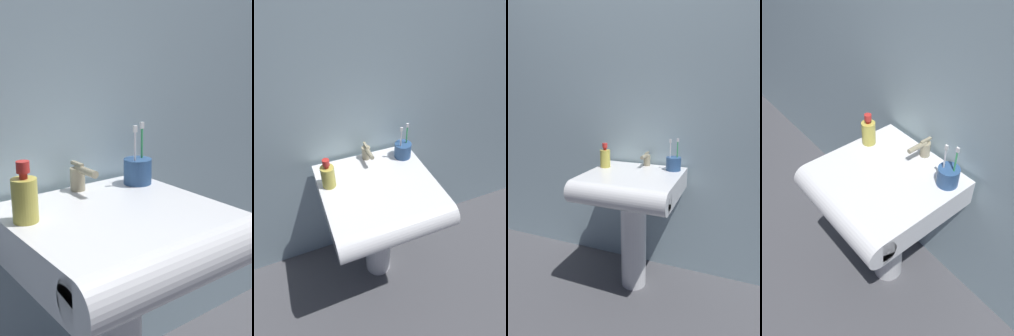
% 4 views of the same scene
% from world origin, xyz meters
% --- Properties ---
extents(ground_plane, '(6.00, 6.00, 0.00)m').
position_xyz_m(ground_plane, '(0.00, 0.00, 0.00)').
color(ground_plane, '#4C4C51').
rests_on(ground_plane, ground).
extents(wall_back, '(5.00, 0.05, 2.40)m').
position_xyz_m(wall_back, '(0.00, 0.28, 1.20)').
color(wall_back, '#9EB7C1').
rests_on(wall_back, ground).
extents(sink_pedestal, '(0.16, 0.16, 0.61)m').
position_xyz_m(sink_pedestal, '(0.00, 0.00, 0.31)').
color(sink_pedestal, white).
rests_on(sink_pedestal, ground).
extents(sink_basin, '(0.54, 0.54, 0.12)m').
position_xyz_m(sink_basin, '(0.00, -0.05, 0.67)').
color(sink_basin, white).
rests_on(sink_basin, sink_pedestal).
extents(faucet, '(0.04, 0.13, 0.09)m').
position_xyz_m(faucet, '(0.01, 0.19, 0.78)').
color(faucet, tan).
rests_on(faucet, sink_basin).
extents(toothbrush_cup, '(0.09, 0.09, 0.19)m').
position_xyz_m(toothbrush_cup, '(0.20, 0.15, 0.78)').
color(toothbrush_cup, '#2D5184').
rests_on(toothbrush_cup, sink_basin).
extents(soap_bottle, '(0.06, 0.06, 0.15)m').
position_xyz_m(soap_bottle, '(-0.22, 0.07, 0.79)').
color(soap_bottle, gold).
rests_on(soap_bottle, sink_basin).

